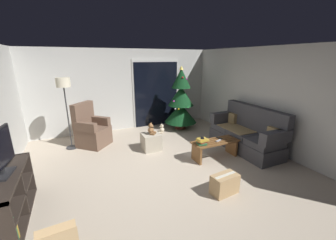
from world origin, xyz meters
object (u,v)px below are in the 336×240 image
object	(u,v)px
couch	(247,134)
teddy_bear_cream_by_tree	(162,129)
cell_phone	(202,138)
teddy_bear_chestnut	(151,129)
book_stack	(202,141)
floor_lamp	(64,89)
christmas_tree	(181,102)
media_shelf	(5,202)
armchair	(92,131)
remote_black	(219,138)
remote_silver	(218,141)
cardboard_box_taped_mid_floor	(225,184)
ottoman	(151,142)
coffee_table	(215,147)

from	to	relation	value
couch	teddy_bear_cream_by_tree	distance (m)	2.48
cell_phone	teddy_bear_chestnut	distance (m)	1.33
book_stack	floor_lamp	xyz separation A→B (m)	(-2.61, 2.01, 1.02)
christmas_tree	teddy_bear_cream_by_tree	size ratio (longest dim) A/B	7.01
media_shelf	teddy_bear_cream_by_tree	size ratio (longest dim) A/B	4.91
couch	armchair	world-z (taller)	armchair
teddy_bear_chestnut	armchair	bearing A→B (deg)	145.61
remote_black	teddy_bear_chestnut	xyz separation A→B (m)	(-1.33, 0.97, 0.10)
remote_silver	teddy_bear_cream_by_tree	bearing A→B (deg)	176.03
teddy_bear_cream_by_tree	cardboard_box_taped_mid_floor	bearing A→B (deg)	-93.46
remote_silver	cardboard_box_taped_mid_floor	xyz separation A→B (m)	(-0.71, -1.12, -0.26)
christmas_tree	ottoman	xyz separation A→B (m)	(-1.44, -1.15, -0.68)
remote_black	christmas_tree	distance (m)	2.18
book_stack	teddy_bear_cream_by_tree	xyz separation A→B (m)	(-0.08, 2.09, -0.37)
remote_black	book_stack	bearing A→B (deg)	172.45
remote_black	armchair	xyz separation A→B (m)	(-2.65, 1.88, -0.03)
armchair	media_shelf	bearing A→B (deg)	-118.98
remote_silver	teddy_bear_chestnut	distance (m)	1.64
ottoman	cell_phone	bearing A→B (deg)	-53.96
cardboard_box_taped_mid_floor	floor_lamp	bearing A→B (deg)	126.74
coffee_table	book_stack	xyz separation A→B (m)	(-0.38, -0.04, 0.21)
book_stack	cell_phone	bearing A→B (deg)	60.37
book_stack	cell_phone	xyz separation A→B (m)	(0.00, 0.00, 0.07)
armchair	teddy_bear_chestnut	bearing A→B (deg)	-34.39
coffee_table	christmas_tree	world-z (taller)	christmas_tree
media_shelf	ottoman	size ratio (longest dim) A/B	3.18
coffee_table	teddy_bear_cream_by_tree	world-z (taller)	coffee_table
remote_black	ottoman	world-z (taller)	remote_black
coffee_table	christmas_tree	distance (m)	2.31
coffee_table	ottoman	distance (m)	1.58
media_shelf	cardboard_box_taped_mid_floor	world-z (taller)	media_shelf
teddy_bear_chestnut	teddy_bear_cream_by_tree	distance (m)	1.29
couch	armchair	bearing A→B (deg)	151.98
remote_silver	floor_lamp	xyz separation A→B (m)	(-3.05, 2.02, 1.08)
media_shelf	coffee_table	bearing A→B (deg)	6.85
floor_lamp	media_shelf	bearing A→B (deg)	-108.74
cell_phone	armchair	bearing A→B (deg)	167.85
book_stack	teddy_bear_chestnut	distance (m)	1.34
teddy_bear_chestnut	floor_lamp	bearing A→B (deg)	153.12
cell_phone	media_shelf	size ratio (longest dim) A/B	0.10
media_shelf	cell_phone	bearing A→B (deg)	7.09
remote_black	coffee_table	bearing A→B (deg)	-174.52
coffee_table	book_stack	distance (m)	0.44
couch	christmas_tree	bearing A→B (deg)	109.47
teddy_bear_chestnut	cardboard_box_taped_mid_floor	size ratio (longest dim) A/B	0.59
teddy_bear_chestnut	teddy_bear_cream_by_tree	xyz separation A→B (m)	(0.70, 1.01, -0.41)
cardboard_box_taped_mid_floor	christmas_tree	bearing A→B (deg)	74.52
remote_black	book_stack	distance (m)	0.56
floor_lamp	ottoman	xyz separation A→B (m)	(1.83, -0.92, -1.30)
teddy_bear_cream_by_tree	cell_phone	bearing A→B (deg)	-87.73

